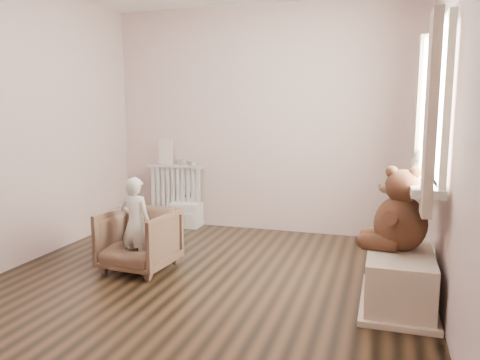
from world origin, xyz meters
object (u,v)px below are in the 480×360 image
(toy_vanity, at_px, (187,204))
(child, at_px, (136,223))
(teddy_bear, at_px, (401,214))
(plush_cat, at_px, (419,161))
(radiator, at_px, (176,194))
(toy_bench, at_px, (399,278))
(armchair, at_px, (139,240))

(toy_vanity, distance_m, child, 1.63)
(teddy_bear, xyz_separation_m, plush_cat, (0.15, 0.64, 0.33))
(radiator, distance_m, toy_bench, 3.10)
(armchair, distance_m, teddy_bear, 2.23)
(toy_vanity, xyz_separation_m, toy_bench, (2.43, -1.67, -0.08))
(teddy_bear, bearing_deg, toy_vanity, 151.62)
(teddy_bear, distance_m, plush_cat, 0.73)
(armchair, bearing_deg, child, -85.41)
(armchair, bearing_deg, radiator, 108.17)
(radiator, xyz_separation_m, child, (0.38, -1.63, 0.04))
(armchair, xyz_separation_m, toy_bench, (2.20, -0.11, -0.07))
(toy_vanity, xyz_separation_m, teddy_bear, (2.42, -1.61, 0.40))
(plush_cat, bearing_deg, teddy_bear, -84.97)
(radiator, bearing_deg, toy_bench, -33.24)
(toy_vanity, height_order, toy_bench, toy_vanity)
(toy_vanity, relative_size, child, 0.66)
(teddy_bear, relative_size, plush_cat, 2.48)
(toy_vanity, bearing_deg, teddy_bear, -33.71)
(child, height_order, toy_bench, child)
(toy_vanity, height_order, plush_cat, plush_cat)
(armchair, xyz_separation_m, teddy_bear, (2.20, -0.06, 0.40))
(armchair, relative_size, toy_bench, 0.69)
(plush_cat, bearing_deg, child, -146.98)
(armchair, distance_m, toy_bench, 2.21)
(toy_vanity, bearing_deg, armchair, -81.81)
(armchair, bearing_deg, teddy_bear, 2.99)
(toy_vanity, xyz_separation_m, child, (0.22, -1.60, 0.16))
(toy_vanity, relative_size, toy_bench, 0.63)
(radiator, xyz_separation_m, toy_vanity, (0.16, -0.03, -0.11))
(toy_bench, height_order, teddy_bear, teddy_bear)
(toy_vanity, distance_m, toy_bench, 2.95)
(toy_vanity, distance_m, armchair, 1.57)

